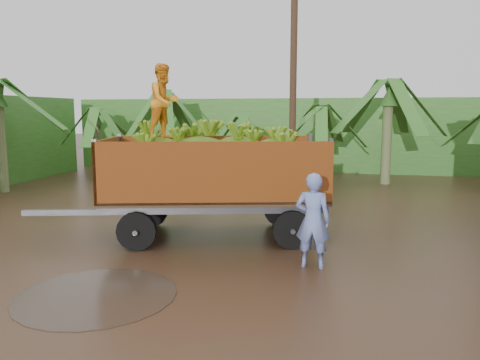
# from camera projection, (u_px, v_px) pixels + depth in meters

# --- Properties ---
(ground) EXTENTS (100.00, 100.00, 0.00)m
(ground) POSITION_uv_depth(u_px,v_px,m) (306.00, 272.00, 8.67)
(ground) COLOR black
(ground) RESTS_ON ground
(hedge_north) EXTENTS (22.00, 3.00, 3.60)m
(hedge_north) POSITION_uv_depth(u_px,v_px,m) (290.00, 134.00, 24.31)
(hedge_north) COLOR #2D661E
(hedge_north) RESTS_ON ground
(banana_trailer) EXTENTS (7.10, 3.58, 4.02)m
(banana_trailer) POSITION_uv_depth(u_px,v_px,m) (214.00, 173.00, 10.93)
(banana_trailer) COLOR #A24D17
(banana_trailer) RESTS_ON ground
(man_blue) EXTENTS (0.71, 0.50, 1.82)m
(man_blue) POSITION_uv_depth(u_px,v_px,m) (313.00, 220.00, 8.81)
(man_blue) COLOR #6A7CC1
(man_blue) RESTS_ON ground
(utility_pole) EXTENTS (1.20, 0.24, 8.05)m
(utility_pole) POSITION_uv_depth(u_px,v_px,m) (293.00, 79.00, 16.36)
(utility_pole) COLOR #47301E
(utility_pole) RESTS_ON ground
(banana_plants) EXTENTS (24.18, 20.76, 4.32)m
(banana_plants) POSITION_uv_depth(u_px,v_px,m) (175.00, 144.00, 16.16)
(banana_plants) COLOR #2D661E
(banana_plants) RESTS_ON ground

